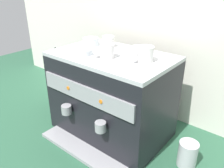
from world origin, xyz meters
TOP-DOWN VIEW (x-y plane):
  - ground_plane at (0.00, 0.00)m, footprint 4.00×4.00m
  - tiled_backsplash_wall at (0.00, 0.38)m, footprint 2.80×0.03m
  - espresso_machine at (0.00, -0.00)m, footprint 0.66×0.54m
  - ceramic_cup_0 at (-0.11, 0.10)m, footprint 0.07×0.10m
  - ceramic_cup_1 at (0.20, 0.01)m, footprint 0.08×0.12m
  - ceramic_cup_2 at (0.02, -0.06)m, footprint 0.10×0.09m
  - ceramic_bowl_0 at (0.11, 0.11)m, footprint 0.10×0.10m
  - ceramic_bowl_1 at (-0.22, 0.06)m, footprint 0.10×0.10m
  - ceramic_bowl_2 at (-0.13, -0.10)m, footprint 0.11×0.11m
  - coffee_grinder at (-0.55, 0.04)m, footprint 0.14×0.14m
  - milk_pitcher at (0.48, 0.01)m, footprint 0.10×0.10m

SIDE VIEW (x-z plane):
  - ground_plane at x=0.00m, z-range 0.00..0.00m
  - milk_pitcher at x=0.48m, z-range 0.00..0.14m
  - coffee_grinder at x=-0.55m, z-range -0.01..0.42m
  - espresso_machine at x=0.00m, z-range 0.00..0.50m
  - ceramic_bowl_2 at x=-0.13m, z-range 0.50..0.53m
  - ceramic_bowl_0 at x=0.11m, z-range 0.50..0.53m
  - ceramic_bowl_1 at x=-0.22m, z-range 0.50..0.54m
  - ceramic_cup_0 at x=-0.11m, z-range 0.50..0.56m
  - tiled_backsplash_wall at x=0.00m, z-range 0.00..1.07m
  - ceramic_cup_2 at x=0.02m, z-range 0.50..0.57m
  - ceramic_cup_1 at x=0.20m, z-range 0.50..0.57m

